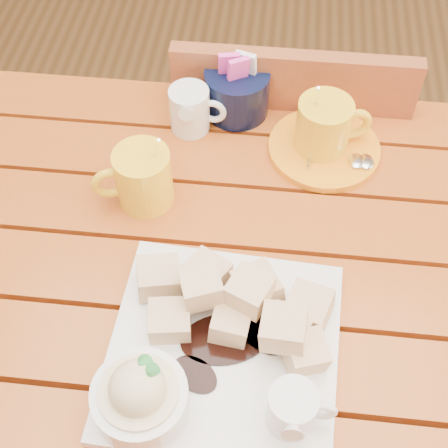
# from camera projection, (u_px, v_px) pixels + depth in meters

# --- Properties ---
(ground) EXTENTS (5.00, 5.00, 0.00)m
(ground) POSITION_uv_depth(u_px,v_px,m) (212.00, 448.00, 1.46)
(ground) COLOR #503216
(ground) RESTS_ON ground
(table) EXTENTS (1.20, 0.79, 0.75)m
(table) POSITION_uv_depth(u_px,v_px,m) (206.00, 316.00, 0.94)
(table) COLOR #903312
(table) RESTS_ON ground
(dessert_plate) EXTENTS (0.30, 0.30, 0.11)m
(dessert_plate) POSITION_uv_depth(u_px,v_px,m) (211.00, 352.00, 0.75)
(dessert_plate) COLOR white
(dessert_plate) RESTS_ON table
(coffee_mug_left) EXTENTS (0.12, 0.08, 0.14)m
(coffee_mug_left) POSITION_uv_depth(u_px,v_px,m) (142.00, 177.00, 0.90)
(coffee_mug_left) COLOR yellow
(coffee_mug_left) RESTS_ON table
(coffee_mug_right) EXTENTS (0.12, 0.09, 0.14)m
(coffee_mug_right) POSITION_uv_depth(u_px,v_px,m) (325.00, 127.00, 0.96)
(coffee_mug_right) COLOR yellow
(coffee_mug_right) RESTS_ON table
(cream_pitcher) EXTENTS (0.09, 0.08, 0.08)m
(cream_pitcher) POSITION_uv_depth(u_px,v_px,m) (191.00, 109.00, 1.00)
(cream_pitcher) COLOR white
(cream_pitcher) RESTS_ON table
(sugar_caddy) EXTENTS (0.11, 0.11, 0.12)m
(sugar_caddy) POSITION_uv_depth(u_px,v_px,m) (237.00, 91.00, 1.03)
(sugar_caddy) COLOR black
(sugar_caddy) RESTS_ON table
(orange_saucer) EXTENTS (0.18, 0.18, 0.02)m
(orange_saucer) POSITION_uv_depth(u_px,v_px,m) (325.00, 149.00, 1.00)
(orange_saucer) COLOR orange
(orange_saucer) RESTS_ON table
(chair_far) EXTENTS (0.41, 0.41, 0.86)m
(chair_far) POSITION_uv_depth(u_px,v_px,m) (282.00, 167.00, 1.34)
(chair_far) COLOR brown
(chair_far) RESTS_ON ground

